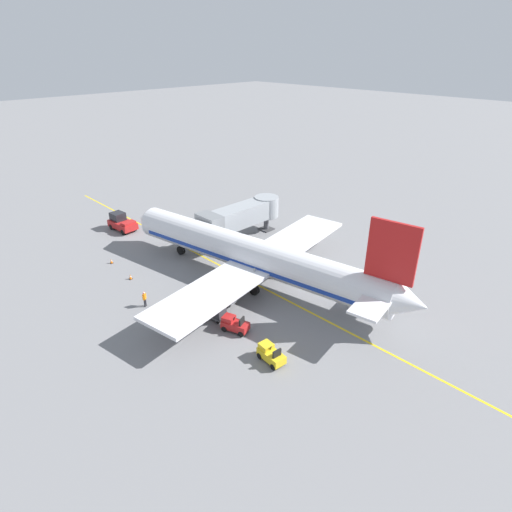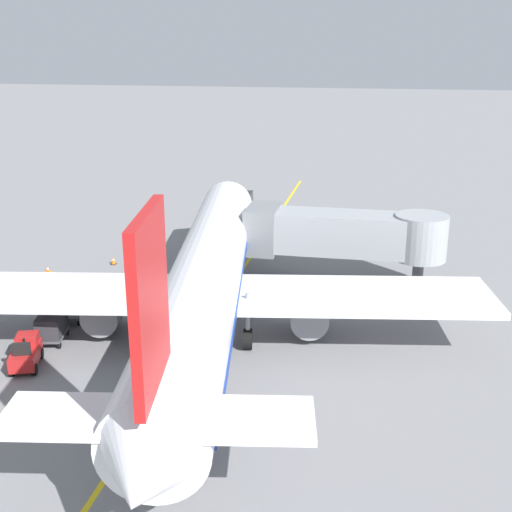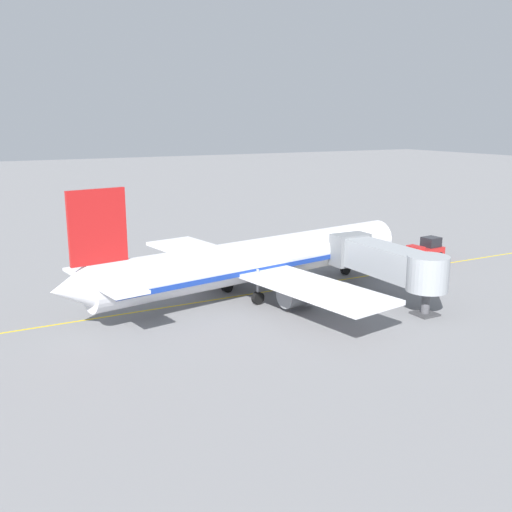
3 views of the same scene
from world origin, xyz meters
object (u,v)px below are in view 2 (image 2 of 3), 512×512
object	(u,v)px
pushback_tractor	(242,209)
ground_crew_wing_walker	(49,279)
jet_bridge	(344,234)
baggage_tug_lead	(26,353)
safety_cone_nose_left	(143,241)
baggage_cart_second_in_train	(52,325)
baggage_cart_front	(71,304)
parked_airliner	(206,279)
safety_cone_nose_right	(113,260)

from	to	relation	value
pushback_tractor	ground_crew_wing_walker	size ratio (longest dim) A/B	2.71
jet_bridge	pushback_tractor	size ratio (longest dim) A/B	2.80
pushback_tractor	ground_crew_wing_walker	bearing A→B (deg)	-112.76
baggage_tug_lead	safety_cone_nose_left	bearing A→B (deg)	94.62
baggage_tug_lead	baggage_cart_second_in_train	size ratio (longest dim) A/B	0.92
baggage_tug_lead	safety_cone_nose_left	xyz separation A→B (m)	(-1.66, 20.51, -0.42)
jet_bridge	baggage_cart_front	xyz separation A→B (m)	(-14.81, -8.87, -2.50)
jet_bridge	baggage_cart_front	world-z (taller)	jet_bridge
jet_bridge	baggage_tug_lead	world-z (taller)	jet_bridge
parked_airliner	pushback_tractor	distance (m)	23.96
baggage_cart_second_in_train	safety_cone_nose_right	distance (m)	12.76
baggage_cart_second_in_train	ground_crew_wing_walker	distance (m)	7.51
baggage_cart_front	safety_cone_nose_right	distance (m)	9.83
baggage_cart_front	baggage_cart_second_in_train	xyz separation A→B (m)	(0.34, -2.92, 0.00)
ground_crew_wing_walker	safety_cone_nose_right	world-z (taller)	ground_crew_wing_walker
parked_airliner	safety_cone_nose_right	distance (m)	14.31
safety_cone_nose_right	jet_bridge	bearing A→B (deg)	-2.83
pushback_tractor	baggage_tug_lead	bearing A→B (deg)	-98.80
baggage_tug_lead	baggage_cart_front	bearing A→B (deg)	94.20
safety_cone_nose_left	safety_cone_nose_right	world-z (taller)	same
parked_airliner	baggage_cart_front	bearing A→B (deg)	177.10
safety_cone_nose_right	baggage_cart_front	bearing A→B (deg)	-80.80
pushback_tractor	baggage_cart_second_in_train	bearing A→B (deg)	-99.91
baggage_cart_second_in_train	safety_cone_nose_left	xyz separation A→B (m)	(-1.58, 17.70, -0.66)
baggage_tug_lead	safety_cone_nose_left	world-z (taller)	baggage_tug_lead
pushback_tractor	ground_crew_wing_walker	distance (m)	21.25
jet_bridge	safety_cone_nose_left	world-z (taller)	jet_bridge
safety_cone_nose_left	ground_crew_wing_walker	bearing A→B (deg)	-100.54
jet_bridge	baggage_tug_lead	bearing A→B (deg)	-134.59
baggage_tug_lead	ground_crew_wing_walker	xyz separation A→B (m)	(-3.73, 9.37, 0.24)
jet_bridge	pushback_tractor	xyz separation A→B (m)	(-9.90, 14.37, -2.35)
baggage_cart_front	safety_cone_nose_left	distance (m)	14.85
parked_airliner	pushback_tractor	xyz separation A→B (m)	(-3.24, 23.65, -2.09)
safety_cone_nose_left	parked_airliner	bearing A→B (deg)	-58.31
pushback_tractor	baggage_tug_lead	size ratio (longest dim) A/B	1.66
baggage_tug_lead	parked_airliner	bearing A→B (deg)	34.53
baggage_tug_lead	baggage_cart_front	xyz separation A→B (m)	(-0.42, 5.73, 0.24)
baggage_cart_second_in_train	ground_crew_wing_walker	world-z (taller)	ground_crew_wing_walker
pushback_tractor	safety_cone_nose_left	size ratio (longest dim) A/B	7.75
parked_airliner	safety_cone_nose_left	world-z (taller)	parked_airliner
baggage_cart_second_in_train	baggage_tug_lead	bearing A→B (deg)	-88.30
baggage_cart_front	safety_cone_nose_right	xyz separation A→B (m)	(-1.57, 9.68, -0.66)
ground_crew_wing_walker	safety_cone_nose_left	bearing A→B (deg)	79.46
baggage_tug_lead	baggage_cart_second_in_train	distance (m)	2.82
jet_bridge	pushback_tractor	bearing A→B (deg)	124.58
baggage_cart_second_in_train	safety_cone_nose_right	world-z (taller)	baggage_cart_second_in_train
pushback_tractor	safety_cone_nose_right	bearing A→B (deg)	-115.54
jet_bridge	safety_cone_nose_right	world-z (taller)	jet_bridge
parked_airliner	safety_cone_nose_right	world-z (taller)	parked_airliner
baggage_cart_second_in_train	parked_airliner	bearing A→B (deg)	17.79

